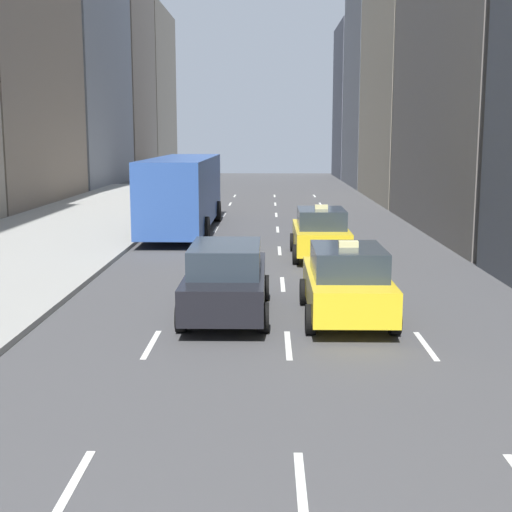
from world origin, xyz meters
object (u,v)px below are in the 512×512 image
(city_bus, at_px, (183,191))
(taxi_lead, at_px, (347,282))
(taxi_third, at_px, (321,233))
(sedan_black_near, at_px, (226,279))

(city_bus, bearing_deg, taxi_lead, -70.05)
(taxi_lead, relative_size, taxi_third, 1.00)
(taxi_third, bearing_deg, sedan_black_near, -109.00)
(sedan_black_near, bearing_deg, taxi_third, 71.00)
(taxi_third, relative_size, city_bus, 0.38)
(taxi_third, xyz_separation_m, sedan_black_near, (-2.80, -8.13, 0.01))
(taxi_lead, relative_size, sedan_black_near, 0.89)
(taxi_lead, xyz_separation_m, sedan_black_near, (-2.80, 0.30, 0.01))
(taxi_third, distance_m, city_bus, 9.05)
(taxi_lead, bearing_deg, taxi_third, 90.00)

